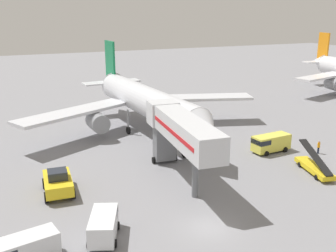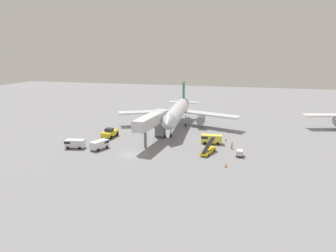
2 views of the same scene
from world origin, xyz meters
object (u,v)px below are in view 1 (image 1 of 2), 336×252
Objects in this scene: service_van_mid_left at (104,224)px; safety_cone_alpha at (276,139)px; pushback_tug at (58,182)px; jet_bridge at (179,130)px; service_van_far_left at (24,248)px; airplane_at_gate at (144,101)px; service_van_rear_right at (270,143)px; ground_crew_worker_foreground at (319,147)px; belt_loader_truck at (314,167)px.

service_van_mid_left is 32.87m from safety_cone_alpha.
service_van_mid_left is 7.22× the size of safety_cone_alpha.
jet_bridge is at bearing -5.63° from pushback_tug.
airplane_at_gate is at bearing 54.42° from service_van_far_left.
service_van_rear_right is 6.33m from ground_crew_worker_foreground.
service_van_rear_right is 3.09× the size of ground_crew_worker_foreground.
belt_loader_truck is 26.33m from service_van_mid_left.
service_van_far_left is 38.76m from ground_crew_worker_foreground.
service_van_rear_right is (12.38, -15.03, -3.69)m from airplane_at_gate.
safety_cone_alpha is at bearing 73.57° from belt_loader_truck.
airplane_at_gate reaches higher than pushback_tug.
belt_loader_truck is (28.28, -6.41, -0.48)m from pushback_tug.
belt_loader_truck is 3.76× the size of ground_crew_worker_foreground.
service_van_far_left is 6.42m from service_van_mid_left.
airplane_at_gate reaches higher than service_van_mid_left.
jet_bridge is 2.51× the size of belt_loader_truck.
safety_cone_alpha is (-1.90, 6.36, -0.60)m from ground_crew_worker_foreground.
jet_bridge reaches higher than ground_crew_worker_foreground.
airplane_at_gate is 29.92m from service_van_mid_left.
belt_loader_truck is 11.63m from safety_cone_alpha.
belt_loader_truck reaches higher than service_van_mid_left.
ground_crew_worker_foreground is at bearing 14.08° from service_van_far_left.
safety_cone_alpha is (31.57, 4.74, -0.90)m from pushback_tug.
service_van_far_left reaches higher than ground_crew_worker_foreground.
jet_bridge is at bearing -161.89° from safety_cone_alpha.
airplane_at_gate reaches higher than service_van_far_left.
pushback_tug is 29.00m from belt_loader_truck.
safety_cone_alpha is (3.62, 3.29, -0.98)m from service_van_rear_right.
belt_loader_truck is at bearing -137.27° from ground_crew_worker_foreground.
pushback_tug is at bearing 167.22° from belt_loader_truck.
jet_bridge is 9.42× the size of ground_crew_worker_foreground.
airplane_at_gate is at bearing 143.71° from safety_cone_alpha.
belt_loader_truck is 1.21× the size of service_van_rear_right.
airplane_at_gate is 17.96m from jet_bridge.
airplane_at_gate is 25.78m from ground_crew_worker_foreground.
service_van_mid_left is (-26.07, -3.61, 0.45)m from belt_loader_truck.
jet_bridge reaches higher than safety_cone_alpha.
airplane_at_gate is 2.35× the size of jet_bridge.
service_van_far_left is (-32.41, -4.64, 0.47)m from belt_loader_truck.
belt_loader_truck is (15.15, -5.12, -4.95)m from jet_bridge.
safety_cone_alpha is at bearing -36.29° from airplane_at_gate.
belt_loader_truck is 9.66× the size of safety_cone_alpha.
service_van_rear_right reaches higher than service_van_mid_left.
service_van_rear_right is (25.74, 11.47, 0.11)m from service_van_mid_left.
service_van_mid_left is (-10.92, -8.73, -4.51)m from jet_bridge.
pushback_tug is at bearing 174.37° from jet_bridge.
jet_bridge is at bearing 38.62° from service_van_mid_left.
pushback_tug reaches higher than safety_cone_alpha.
service_van_rear_right reaches higher than safety_cone_alpha.
service_van_far_left is at bearing -170.76° from service_van_mid_left.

